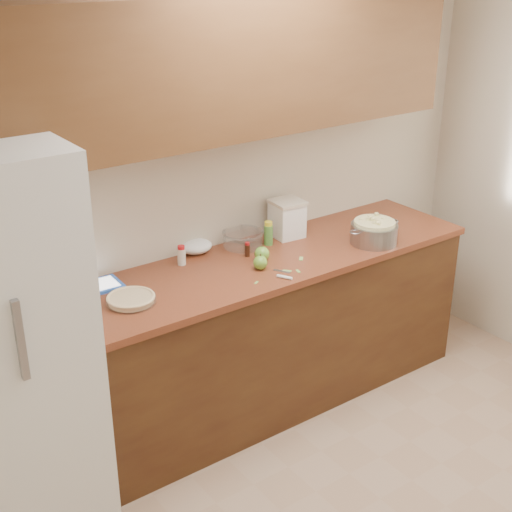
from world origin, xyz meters
TOP-DOWN VIEW (x-y plane):
  - room_shell at (0.00, 0.00)m, footprint 3.60×3.60m
  - counter_run at (0.00, 1.48)m, footprint 2.64×0.68m
  - upper_cabinets at (0.00, 1.63)m, footprint 2.60×0.34m
  - pie at (-0.80, 1.43)m, footprint 0.24×0.24m
  - colander at (0.69, 1.29)m, footprint 0.37×0.27m
  - flour_canister at (0.35, 1.67)m, footprint 0.20×0.20m
  - tablet at (-0.86, 1.68)m, footprint 0.24×0.19m
  - paring_knife at (-0.02, 1.22)m, footprint 0.10×0.17m
  - lemon_bottle at (0.18, 1.63)m, footprint 0.05×0.05m
  - cinnamon_shaker at (-0.37, 1.68)m, footprint 0.05×0.05m
  - vanilla_bottle at (-0.02, 1.56)m, footprint 0.03×0.03m
  - mixing_bowl at (0.05, 1.70)m, footprint 0.24×0.24m
  - paper_towel at (-0.22, 1.77)m, footprint 0.18×0.15m
  - apple_left at (-0.06, 1.38)m, footprint 0.08×0.08m
  - apple_center at (0.01, 1.46)m, footprint 0.08×0.08m
  - peel_a at (-0.17, 1.26)m, footprint 0.03×0.03m
  - peel_b at (0.20, 1.36)m, footprint 0.05×0.05m
  - peel_c at (0.09, 1.24)m, footprint 0.03×0.04m
  - peel_d at (0.04, 1.28)m, footprint 0.04×0.05m

SIDE VIEW (x-z plane):
  - counter_run at x=0.00m, z-range 0.00..0.92m
  - peel_a at x=-0.17m, z-range 0.92..0.92m
  - peel_b at x=0.20m, z-range 0.92..0.92m
  - peel_c at x=0.09m, z-range 0.92..0.92m
  - peel_d at x=0.04m, z-range 0.92..0.92m
  - paring_knife at x=-0.02m, z-range 0.92..0.94m
  - tablet at x=-0.86m, z-range 0.92..0.94m
  - pie at x=-0.80m, z-range 0.92..0.96m
  - paper_towel at x=-0.22m, z-range 0.92..1.00m
  - apple_left at x=-0.06m, z-range 0.91..1.00m
  - vanilla_bottle at x=-0.02m, z-range 0.92..1.00m
  - apple_center at x=0.01m, z-range 0.91..1.01m
  - mixing_bowl at x=0.05m, z-range 0.92..1.01m
  - cinnamon_shaker at x=-0.37m, z-range 0.92..1.03m
  - colander at x=0.69m, z-range 0.92..1.05m
  - lemon_bottle at x=0.18m, z-range 0.92..1.06m
  - flour_canister at x=0.35m, z-range 0.92..1.14m
  - room_shell at x=0.00m, z-range -0.50..3.10m
  - upper_cabinets at x=0.00m, z-range 1.60..2.30m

